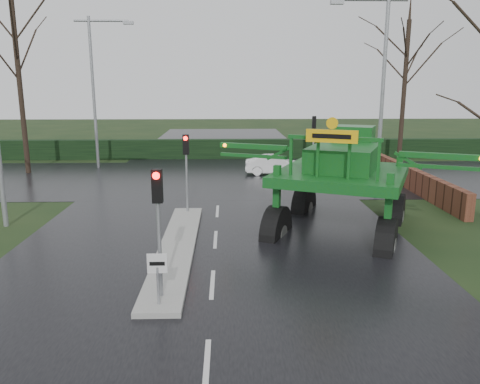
{
  "coord_description": "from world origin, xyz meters",
  "views": [
    {
      "loc": [
        0.43,
        -12.4,
        5.51
      ],
      "look_at": [
        0.88,
        3.13,
        2.0
      ],
      "focal_mm": 35.0,
      "sensor_mm": 36.0,
      "label": 1
    }
  ],
  "objects_px": {
    "traffic_signal_far": "(314,130)",
    "crop_sprayer": "(279,165)",
    "street_light_left_far": "(97,79)",
    "white_sedan": "(275,175)",
    "traffic_signal_near": "(158,206)",
    "traffic_signal_mid": "(186,156)",
    "keep_left_sign": "(158,271)",
    "street_light_right": "(378,77)"
  },
  "relations": [
    {
      "from": "keep_left_sign",
      "to": "traffic_signal_mid",
      "type": "bearing_deg",
      "value": 90.0
    },
    {
      "from": "traffic_signal_mid",
      "to": "white_sedan",
      "type": "relative_size",
      "value": 0.94
    },
    {
      "from": "traffic_signal_mid",
      "to": "traffic_signal_far",
      "type": "relative_size",
      "value": 1.0
    },
    {
      "from": "keep_left_sign",
      "to": "white_sedan",
      "type": "height_order",
      "value": "keep_left_sign"
    },
    {
      "from": "street_light_left_far",
      "to": "white_sedan",
      "type": "xyz_separation_m",
      "value": [
        11.71,
        -2.99,
        -5.99
      ]
    },
    {
      "from": "traffic_signal_near",
      "to": "white_sedan",
      "type": "bearing_deg",
      "value": 75.04
    },
    {
      "from": "crop_sprayer",
      "to": "street_light_right",
      "type": "bearing_deg",
      "value": 75.56
    },
    {
      "from": "street_light_left_far",
      "to": "keep_left_sign",
      "type": "bearing_deg",
      "value": -72.22
    },
    {
      "from": "crop_sprayer",
      "to": "traffic_signal_mid",
      "type": "bearing_deg",
      "value": 168.32
    },
    {
      "from": "keep_left_sign",
      "to": "traffic_signal_mid",
      "type": "relative_size",
      "value": 0.38
    },
    {
      "from": "keep_left_sign",
      "to": "street_light_right",
      "type": "xyz_separation_m",
      "value": [
        9.49,
        13.5,
        4.93
      ]
    },
    {
      "from": "traffic_signal_near",
      "to": "crop_sprayer",
      "type": "distance_m",
      "value": 6.89
    },
    {
      "from": "traffic_signal_far",
      "to": "street_light_right",
      "type": "bearing_deg",
      "value": 101.95
    },
    {
      "from": "traffic_signal_near",
      "to": "traffic_signal_mid",
      "type": "bearing_deg",
      "value": 90.0
    },
    {
      "from": "traffic_signal_near",
      "to": "crop_sprayer",
      "type": "xyz_separation_m",
      "value": [
        3.71,
        5.81,
        0.06
      ]
    },
    {
      "from": "traffic_signal_far",
      "to": "crop_sprayer",
      "type": "xyz_separation_m",
      "value": [
        -4.09,
        -15.21,
        0.06
      ]
    },
    {
      "from": "traffic_signal_far",
      "to": "street_light_right",
      "type": "xyz_separation_m",
      "value": [
        1.69,
        -8.01,
        3.4
      ]
    },
    {
      "from": "traffic_signal_near",
      "to": "traffic_signal_far",
      "type": "relative_size",
      "value": 1.0
    },
    {
      "from": "street_light_left_far",
      "to": "traffic_signal_near",
      "type": "bearing_deg",
      "value": -71.83
    },
    {
      "from": "traffic_signal_mid",
      "to": "keep_left_sign",
      "type": "bearing_deg",
      "value": -90.0
    },
    {
      "from": "street_light_left_far",
      "to": "white_sedan",
      "type": "height_order",
      "value": "street_light_left_far"
    },
    {
      "from": "traffic_signal_near",
      "to": "street_light_left_far",
      "type": "xyz_separation_m",
      "value": [
        -6.89,
        21.01,
        3.4
      ]
    },
    {
      "from": "traffic_signal_near",
      "to": "traffic_signal_mid",
      "type": "distance_m",
      "value": 8.5
    },
    {
      "from": "traffic_signal_far",
      "to": "white_sedan",
      "type": "distance_m",
      "value": 4.96
    },
    {
      "from": "keep_left_sign",
      "to": "traffic_signal_near",
      "type": "xyz_separation_m",
      "value": [
        0.0,
        0.49,
        1.53
      ]
    },
    {
      "from": "street_light_left_far",
      "to": "crop_sprayer",
      "type": "height_order",
      "value": "street_light_left_far"
    },
    {
      "from": "white_sedan",
      "to": "traffic_signal_mid",
      "type": "bearing_deg",
      "value": 156.5
    },
    {
      "from": "traffic_signal_near",
      "to": "street_light_left_far",
      "type": "bearing_deg",
      "value": 108.17
    },
    {
      "from": "traffic_signal_mid",
      "to": "street_light_left_far",
      "type": "xyz_separation_m",
      "value": [
        -6.89,
        12.51,
        3.4
      ]
    },
    {
      "from": "street_light_left_far",
      "to": "traffic_signal_mid",
      "type": "bearing_deg",
      "value": -61.14
    },
    {
      "from": "street_light_left_far",
      "to": "white_sedan",
      "type": "bearing_deg",
      "value": -14.33
    },
    {
      "from": "traffic_signal_mid",
      "to": "crop_sprayer",
      "type": "distance_m",
      "value": 4.58
    },
    {
      "from": "traffic_signal_mid",
      "to": "traffic_signal_far",
      "type": "distance_m",
      "value": 14.75
    },
    {
      "from": "keep_left_sign",
      "to": "traffic_signal_far",
      "type": "distance_m",
      "value": 22.93
    },
    {
      "from": "street_light_left_far",
      "to": "crop_sprayer",
      "type": "relative_size",
      "value": 1.08
    },
    {
      "from": "traffic_signal_far",
      "to": "street_light_left_far",
      "type": "distance_m",
      "value": 15.08
    },
    {
      "from": "traffic_signal_near",
      "to": "street_light_left_far",
      "type": "distance_m",
      "value": 22.37
    },
    {
      "from": "traffic_signal_mid",
      "to": "white_sedan",
      "type": "xyz_separation_m",
      "value": [
        4.81,
        9.52,
        -2.59
      ]
    },
    {
      "from": "street_light_right",
      "to": "crop_sprayer",
      "type": "xyz_separation_m",
      "value": [
        -5.79,
        -7.2,
        -3.34
      ]
    },
    {
      "from": "traffic_signal_mid",
      "to": "street_light_left_far",
      "type": "bearing_deg",
      "value": 118.86
    },
    {
      "from": "white_sedan",
      "to": "street_light_right",
      "type": "bearing_deg",
      "value": -133.61
    },
    {
      "from": "crop_sprayer",
      "to": "traffic_signal_near",
      "type": "bearing_deg",
      "value": -98.21
    }
  ]
}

